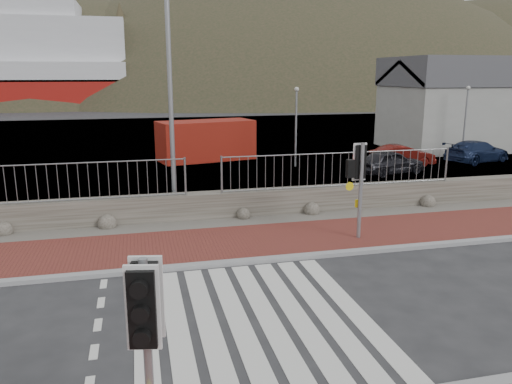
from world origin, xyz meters
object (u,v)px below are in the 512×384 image
object	(u,v)px
streetlight	(174,64)
car_c	(477,151)
traffic_signal_far	(360,171)
traffic_signal_near	(146,320)
car_a	(390,162)
car_b	(402,156)
shipping_container	(206,140)

from	to	relation	value
streetlight	car_c	size ratio (longest dim) A/B	2.19
traffic_signal_far	car_c	distance (m)	16.22
traffic_signal_far	streetlight	world-z (taller)	streetlight
traffic_signal_near	car_a	world-z (taller)	traffic_signal_near
car_b	car_c	bearing A→B (deg)	-85.87
traffic_signal_near	car_c	world-z (taller)	traffic_signal_near
traffic_signal_far	car_b	distance (m)	13.11
traffic_signal_far	shipping_container	distance (m)	15.29
car_b	car_c	size ratio (longest dim) A/B	0.81
traffic_signal_near	car_a	size ratio (longest dim) A/B	0.79
streetlight	car_b	world-z (taller)	streetlight
car_a	car_c	bearing A→B (deg)	-85.08
shipping_container	car_c	bearing A→B (deg)	-30.14
traffic_signal_far	car_a	distance (m)	10.66
streetlight	car_b	distance (m)	14.73
traffic_signal_near	shipping_container	distance (m)	22.85
traffic_signal_near	car_b	size ratio (longest dim) A/B	0.82
traffic_signal_near	traffic_signal_far	xyz separation A→B (m)	(6.17, 7.44, 0.11)
car_a	car_b	distance (m)	2.49
traffic_signal_near	car_a	distance (m)	20.23
shipping_container	car_b	bearing A→B (deg)	-37.60
traffic_signal_far	car_b	world-z (taller)	traffic_signal_far
traffic_signal_far	car_c	size ratio (longest dim) A/B	0.70
shipping_container	traffic_signal_near	bearing A→B (deg)	-113.06
car_b	streetlight	bearing A→B (deg)	121.63
car_b	car_c	distance (m)	4.60
streetlight	shipping_container	world-z (taller)	streetlight
streetlight	car_c	bearing A→B (deg)	41.47
shipping_container	car_b	distance (m)	10.77
traffic_signal_near	car_b	xyz separation A→B (m)	(13.62, 18.12, -1.42)
traffic_signal_far	shipping_container	size ratio (longest dim) A/B	0.54
traffic_signal_far	streetlight	size ratio (longest dim) A/B	0.32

